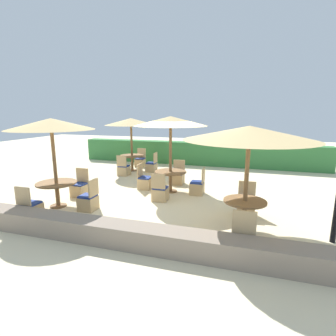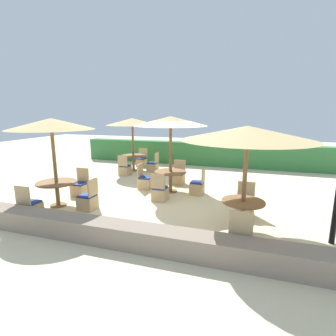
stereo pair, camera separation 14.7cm
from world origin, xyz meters
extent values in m
plane|color=beige|center=(0.00, 0.00, 0.00)|extent=(40.00, 40.00, 0.00)
cube|color=#387A3D|center=(0.00, 5.94, 0.60)|extent=(13.00, 0.70, 1.20)
cube|color=gray|center=(0.00, -3.18, 0.24)|extent=(10.00, 0.56, 0.47)
cylinder|color=brown|center=(2.60, -1.68, 1.21)|extent=(0.10, 0.10, 2.41)
cone|color=tan|center=(2.60, -1.68, 2.33)|extent=(2.99, 2.99, 0.32)
cylinder|color=brown|center=(2.60, -1.68, 0.01)|extent=(0.48, 0.48, 0.03)
cylinder|color=brown|center=(2.60, -1.68, 0.35)|extent=(0.12, 0.12, 0.71)
cylinder|color=brown|center=(2.60, -1.68, 0.73)|extent=(1.00, 1.00, 0.04)
cube|color=tan|center=(2.64, -0.75, 0.20)|extent=(0.46, 0.46, 0.40)
cube|color=navy|center=(2.64, -0.75, 0.43)|extent=(0.42, 0.42, 0.05)
cube|color=tan|center=(2.64, -0.54, 0.69)|extent=(0.46, 0.04, 0.48)
cube|color=tan|center=(2.61, -2.65, 0.20)|extent=(0.46, 0.46, 0.40)
cube|color=navy|center=(2.61, -2.65, 0.43)|extent=(0.42, 0.42, 0.05)
cube|color=tan|center=(2.61, -2.86, 0.69)|extent=(0.46, 0.04, 0.48)
cylinder|color=brown|center=(-2.78, -1.64, 1.27)|extent=(0.10, 0.10, 2.54)
cone|color=tan|center=(-2.78, -1.64, 2.46)|extent=(2.43, 2.43, 0.32)
cylinder|color=brown|center=(-2.78, -1.64, 0.01)|extent=(0.48, 0.48, 0.03)
cylinder|color=brown|center=(-2.78, -1.64, 0.35)|extent=(0.12, 0.12, 0.71)
cylinder|color=brown|center=(-2.78, -1.64, 0.73)|extent=(1.16, 1.16, 0.04)
cube|color=tan|center=(-2.83, -2.61, 0.20)|extent=(0.46, 0.46, 0.40)
cube|color=navy|center=(-2.83, -2.61, 0.43)|extent=(0.42, 0.42, 0.05)
cube|color=tan|center=(-2.83, -2.82, 0.69)|extent=(0.46, 0.04, 0.48)
cube|color=tan|center=(-2.75, -0.61, 0.20)|extent=(0.46, 0.46, 0.40)
cube|color=navy|center=(-2.75, -0.61, 0.43)|extent=(0.42, 0.42, 0.05)
cube|color=tan|center=(-2.75, -0.40, 0.69)|extent=(0.46, 0.04, 0.48)
cube|color=tan|center=(-1.74, -1.63, 0.20)|extent=(0.46, 0.46, 0.40)
cube|color=navy|center=(-1.74, -1.63, 0.43)|extent=(0.42, 0.42, 0.05)
cube|color=tan|center=(-1.53, -1.63, 0.69)|extent=(0.04, 0.46, 0.48)
cylinder|color=brown|center=(0.03, 0.80, 1.29)|extent=(0.10, 0.10, 2.57)
cone|color=tan|center=(0.03, 0.80, 2.49)|extent=(2.52, 2.52, 0.32)
cylinder|color=brown|center=(0.03, 0.80, 0.01)|extent=(0.48, 0.48, 0.03)
cylinder|color=brown|center=(0.03, 0.80, 0.35)|extent=(0.12, 0.12, 0.70)
cylinder|color=brown|center=(0.03, 0.80, 0.72)|extent=(1.12, 1.12, 0.04)
cube|color=tan|center=(-0.96, 0.86, 0.20)|extent=(0.46, 0.46, 0.40)
cube|color=navy|center=(-0.96, 0.86, 0.43)|extent=(0.42, 0.42, 0.05)
cube|color=tan|center=(-1.17, 0.86, 0.69)|extent=(0.04, 0.46, 0.48)
cube|color=tan|center=(0.99, 0.78, 0.20)|extent=(0.46, 0.46, 0.40)
cube|color=navy|center=(0.99, 0.78, 0.43)|extent=(0.42, 0.42, 0.05)
cube|color=tan|center=(1.20, 0.78, 0.69)|extent=(0.04, 0.46, 0.48)
cube|color=tan|center=(-0.01, -0.22, 0.20)|extent=(0.46, 0.46, 0.40)
cube|color=navy|center=(-0.01, -0.22, 0.43)|extent=(0.42, 0.42, 0.05)
cube|color=tan|center=(-0.01, -0.43, 0.69)|extent=(0.46, 0.04, 0.48)
cube|color=tan|center=(0.02, 1.84, 0.20)|extent=(0.46, 0.46, 0.40)
cube|color=navy|center=(0.02, 1.84, 0.43)|extent=(0.42, 0.42, 0.05)
cube|color=tan|center=(0.02, 2.05, 0.69)|extent=(0.46, 0.04, 0.48)
cylinder|color=brown|center=(-2.72, 3.55, 1.21)|extent=(0.10, 0.10, 2.42)
cone|color=tan|center=(-2.72, 3.55, 2.34)|extent=(2.45, 2.45, 0.32)
cylinder|color=brown|center=(-2.72, 3.55, 0.01)|extent=(0.48, 0.48, 0.03)
cylinder|color=brown|center=(-2.72, 3.55, 0.35)|extent=(0.12, 0.12, 0.71)
cylinder|color=brown|center=(-2.72, 3.55, 0.73)|extent=(1.15, 1.15, 0.04)
cube|color=tan|center=(-2.71, 4.53, 0.20)|extent=(0.46, 0.46, 0.40)
cube|color=navy|center=(-2.71, 4.53, 0.43)|extent=(0.42, 0.42, 0.05)
cube|color=tan|center=(-2.71, 4.74, 0.69)|extent=(0.46, 0.04, 0.48)
cube|color=tan|center=(-1.73, 3.56, 0.20)|extent=(0.46, 0.46, 0.40)
cube|color=navy|center=(-1.73, 3.56, 0.43)|extent=(0.42, 0.42, 0.05)
cube|color=tan|center=(-1.52, 3.56, 0.69)|extent=(0.04, 0.46, 0.48)
cube|color=tan|center=(-2.66, 2.55, 0.20)|extent=(0.46, 0.46, 0.40)
cube|color=navy|center=(-2.66, 2.55, 0.43)|extent=(0.42, 0.42, 0.05)
cube|color=tan|center=(-2.66, 2.34, 0.69)|extent=(0.46, 0.04, 0.48)
camera|label=1|loc=(2.58, -7.83, 2.80)|focal=28.00mm
camera|label=2|loc=(2.72, -7.79, 2.80)|focal=28.00mm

